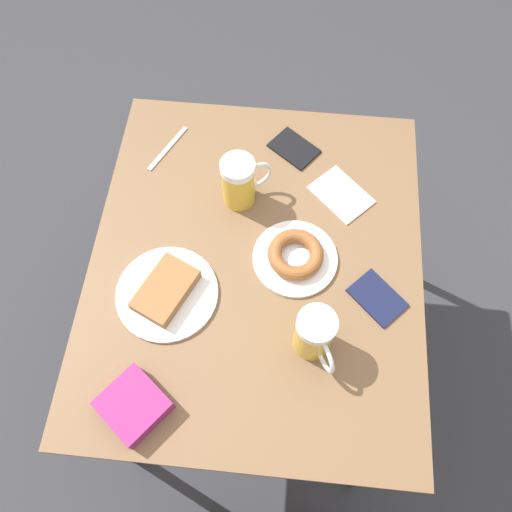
{
  "coord_description": "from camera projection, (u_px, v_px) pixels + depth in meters",
  "views": [
    {
      "loc": [
        -0.05,
        0.53,
        1.89
      ],
      "look_at": [
        0.0,
        0.0,
        0.79
      ],
      "focal_mm": 35.0,
      "sensor_mm": 36.0,
      "label": 1
    }
  ],
  "objects": [
    {
      "name": "plate_with_cake",
      "position": [
        166.0,
        292.0,
        1.19
      ],
      "size": [
        0.25,
        0.25,
        0.04
      ],
      "color": "white",
      "rests_on": "table"
    },
    {
      "name": "passport_near_edge",
      "position": [
        377.0,
        298.0,
        1.19
      ],
      "size": [
        0.15,
        0.15,
        0.01
      ],
      "rotation": [
        0.0,
        0.0,
        3.94
      ],
      "color": "#141938",
      "rests_on": "table"
    },
    {
      "name": "table",
      "position": [
        256.0,
        271.0,
        1.3
      ],
      "size": [
        0.82,
        0.98,
        0.77
      ],
      "color": "brown",
      "rests_on": "ground_plane"
    },
    {
      "name": "ground_plane",
      "position": [
        256.0,
        345.0,
        1.94
      ],
      "size": [
        8.0,
        8.0,
        0.0
      ],
      "primitive_type": "plane",
      "color": "#333338"
    },
    {
      "name": "fork",
      "position": [
        168.0,
        148.0,
        1.39
      ],
      "size": [
        0.09,
        0.16,
        0.0
      ],
      "rotation": [
        0.0,
        0.0,
        2.68
      ],
      "color": "silver",
      "rests_on": "table"
    },
    {
      "name": "plate_with_donut",
      "position": [
        295.0,
        256.0,
        1.22
      ],
      "size": [
        0.21,
        0.21,
        0.04
      ],
      "color": "white",
      "rests_on": "table"
    },
    {
      "name": "beer_mug_left",
      "position": [
        240.0,
        181.0,
        1.25
      ],
      "size": [
        0.13,
        0.09,
        0.15
      ],
      "color": "gold",
      "rests_on": "table"
    },
    {
      "name": "blue_pouch",
      "position": [
        134.0,
        405.0,
        1.06
      ],
      "size": [
        0.17,
        0.17,
        0.05
      ],
      "rotation": [
        0.0,
        0.0,
        5.61
      ],
      "color": "#8C2366",
      "rests_on": "table"
    },
    {
      "name": "passport_far_edge",
      "position": [
        294.0,
        148.0,
        1.39
      ],
      "size": [
        0.15,
        0.15,
        0.01
      ],
      "rotation": [
        0.0,
        0.0,
        0.92
      ],
      "color": "black",
      "rests_on": "table"
    },
    {
      "name": "beer_mug_center",
      "position": [
        315.0,
        334.0,
        1.08
      ],
      "size": [
        0.09,
        0.13,
        0.15
      ],
      "color": "gold",
      "rests_on": "table"
    },
    {
      "name": "napkin_folded",
      "position": [
        341.0,
        195.0,
        1.32
      ],
      "size": [
        0.18,
        0.18,
        0.0
      ],
      "rotation": [
        0.0,
        0.0,
        2.37
      ],
      "color": "white",
      "rests_on": "table"
    }
  ]
}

